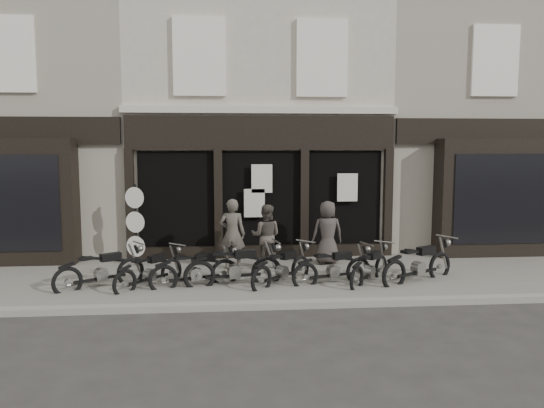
{
  "coord_description": "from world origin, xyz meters",
  "views": [
    {
      "loc": [
        -0.93,
        -11.14,
        3.14
      ],
      "look_at": [
        0.17,
        1.6,
        1.71
      ],
      "focal_mm": 35.0,
      "sensor_mm": 36.0,
      "label": 1
    }
  ],
  "objects": [
    {
      "name": "advert_sign_post",
      "position": [
        -3.21,
        2.16,
        1.05
      ],
      "size": [
        0.5,
        0.34,
        2.17
      ],
      "rotation": [
        0.0,
        0.0,
        -0.4
      ],
      "color": "black",
      "rests_on": "ground"
    },
    {
      "name": "ground_plane",
      "position": [
        0.0,
        0.0,
        0.0
      ],
      "size": [
        90.0,
        90.0,
        0.0
      ],
      "primitive_type": "plane",
      "color": "#2D2B28",
      "rests_on": "ground"
    },
    {
      "name": "kerb",
      "position": [
        0.0,
        -1.25,
        0.07
      ],
      "size": [
        30.0,
        0.25,
        0.13
      ],
      "primitive_type": "cube",
      "color": "gray",
      "rests_on": "ground_plane"
    },
    {
      "name": "man_left",
      "position": [
        -0.8,
        1.61,
        0.98
      ],
      "size": [
        0.68,
        0.5,
        1.72
      ],
      "primitive_type": "imported",
      "rotation": [
        0.0,
        0.0,
        2.99
      ],
      "color": "#49443C",
      "rests_on": "pavement"
    },
    {
      "name": "neighbour_right",
      "position": [
        6.35,
        5.9,
        4.04
      ],
      "size": [
        5.6,
        6.73,
        8.34
      ],
      "color": "gray",
      "rests_on": "ground"
    },
    {
      "name": "central_building",
      "position": [
        0.0,
        5.95,
        4.08
      ],
      "size": [
        7.3,
        6.22,
        8.34
      ],
      "color": "beige",
      "rests_on": "ground"
    },
    {
      "name": "motorcycle_5",
      "position": [
        1.4,
        0.15,
        0.37
      ],
      "size": [
        1.89,
        0.86,
        0.94
      ],
      "rotation": [
        0.0,
        0.0,
        0.31
      ],
      "color": "black",
      "rests_on": "ground"
    },
    {
      "name": "man_right",
      "position": [
        1.61,
        1.96,
        0.93
      ],
      "size": [
        0.82,
        0.57,
        1.61
      ],
      "primitive_type": "imported",
      "rotation": [
        0.0,
        0.0,
        3.22
      ],
      "color": "#3B3431",
      "rests_on": "pavement"
    },
    {
      "name": "man_centre",
      "position": [
        0.03,
        1.74,
        0.9
      ],
      "size": [
        0.87,
        0.75,
        1.56
      ],
      "primitive_type": "imported",
      "rotation": [
        0.0,
        0.0,
        2.91
      ],
      "color": "#48413A",
      "rests_on": "pavement"
    },
    {
      "name": "motorcycle_4",
      "position": [
        0.28,
        0.2,
        0.38
      ],
      "size": [
        1.55,
        1.55,
        0.95
      ],
      "rotation": [
        0.0,
        0.0,
        0.78
      ],
      "color": "black",
      "rests_on": "ground"
    },
    {
      "name": "motorcycle_7",
      "position": [
        3.32,
        0.12,
        0.42
      ],
      "size": [
        1.99,
        1.3,
        1.04
      ],
      "rotation": [
        0.0,
        0.0,
        0.5
      ],
      "color": "black",
      "rests_on": "ground"
    },
    {
      "name": "pavement",
      "position": [
        0.0,
        0.9,
        0.06
      ],
      "size": [
        30.0,
        4.2,
        0.12
      ],
      "primitive_type": "cube",
      "color": "#68645C",
      "rests_on": "ground_plane"
    },
    {
      "name": "motorcycle_3",
      "position": [
        -0.77,
        0.17,
        0.41
      ],
      "size": [
        2.16,
        0.72,
        1.04
      ],
      "rotation": [
        0.0,
        0.0,
        0.18
      ],
      "color": "black",
      "rests_on": "ground"
    },
    {
      "name": "motorcycle_6",
      "position": [
        2.23,
        0.16,
        0.36
      ],
      "size": [
        1.37,
        1.58,
        0.9
      ],
      "rotation": [
        0.0,
        0.0,
        0.89
      ],
      "color": "black",
      "rests_on": "ground"
    },
    {
      "name": "motorcycle_2",
      "position": [
        -1.61,
        0.16,
        0.38
      ],
      "size": [
        1.91,
        0.93,
        0.95
      ],
      "rotation": [
        0.0,
        0.0,
        0.34
      ],
      "color": "black",
      "rests_on": "ground"
    },
    {
      "name": "neighbour_left",
      "position": [
        -6.35,
        5.9,
        4.04
      ],
      "size": [
        5.6,
        6.73,
        8.34
      ],
      "color": "gray",
      "rests_on": "ground"
    },
    {
      "name": "motorcycle_0",
      "position": [
        -3.63,
        0.27,
        0.39
      ],
      "size": [
        1.78,
        1.35,
        0.97
      ],
      "rotation": [
        0.0,
        0.0,
        0.59
      ],
      "color": "black",
      "rests_on": "ground"
    },
    {
      "name": "motorcycle_1",
      "position": [
        -2.6,
        0.22,
        0.36
      ],
      "size": [
        1.41,
        1.56,
        0.91
      ],
      "rotation": [
        0.0,
        0.0,
        0.86
      ],
      "color": "black",
      "rests_on": "ground"
    }
  ]
}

